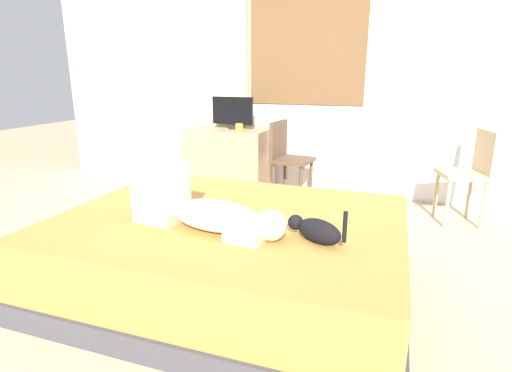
{
  "coord_description": "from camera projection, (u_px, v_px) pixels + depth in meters",
  "views": [
    {
      "loc": [
        1.02,
        -2.21,
        1.34
      ],
      "look_at": [
        0.19,
        0.18,
        0.63
      ],
      "focal_mm": 28.31,
      "sensor_mm": 36.0,
      "label": 1
    }
  ],
  "objects": [
    {
      "name": "tv_monitor",
      "position": [
        233.0,
        112.0,
        4.43
      ],
      "size": [
        0.48,
        0.1,
        0.35
      ],
      "color": "black",
      "rests_on": "desk"
    },
    {
      "name": "ground_plane",
      "position": [
        221.0,
        281.0,
        2.7
      ],
      "size": [
        16.0,
        16.0,
        0.0
      ],
      "primitive_type": "plane",
      "color": "tan"
    },
    {
      "name": "curtain_left",
      "position": [
        230.0,
        75.0,
        4.63
      ],
      "size": [
        0.44,
        0.06,
        2.63
      ],
      "primitive_type": "cube",
      "color": "#ADCC75",
      "rests_on": "ground"
    },
    {
      "name": "person_lying",
      "position": [
        201.0,
        208.0,
        2.3
      ],
      "size": [
        0.94,
        0.36,
        0.34
      ],
      "color": "silver",
      "rests_on": "bed"
    },
    {
      "name": "chair_spare",
      "position": [
        471.0,
        169.0,
        3.61
      ],
      "size": [
        0.46,
        0.46,
        0.86
      ],
      "color": "tan",
      "rests_on": "ground"
    },
    {
      "name": "bed",
      "position": [
        231.0,
        252.0,
        2.58
      ],
      "size": [
        2.15,
        1.68,
        0.48
      ],
      "color": "#38383D",
      "rests_on": "ground"
    },
    {
      "name": "chair_by_desk",
      "position": [
        287.0,
        155.0,
        4.24
      ],
      "size": [
        0.43,
        0.43,
        0.86
      ],
      "color": "#4C3828",
      "rests_on": "ground"
    },
    {
      "name": "back_wall_with_window",
      "position": [
        305.0,
        62.0,
        4.43
      ],
      "size": [
        6.4,
        0.14,
        2.9
      ],
      "color": "silver",
      "rests_on": "ground"
    },
    {
      "name": "cup",
      "position": [
        239.0,
        128.0,
        4.23
      ],
      "size": [
        0.08,
        0.08,
        0.09
      ],
      "primitive_type": "cylinder",
      "color": "gold",
      "rests_on": "desk"
    },
    {
      "name": "cat",
      "position": [
        316.0,
        230.0,
        2.11
      ],
      "size": [
        0.33,
        0.21,
        0.21
      ],
      "color": "black",
      "rests_on": "bed"
    },
    {
      "name": "desk",
      "position": [
        229.0,
        161.0,
        4.6
      ],
      "size": [
        0.9,
        0.56,
        0.74
      ],
      "color": "#997A56",
      "rests_on": "ground"
    }
  ]
}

